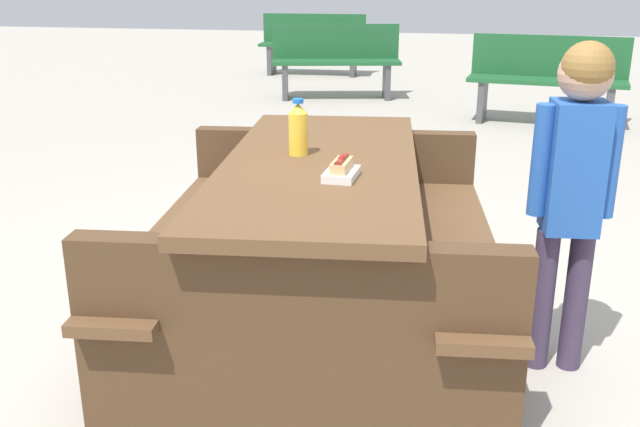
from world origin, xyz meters
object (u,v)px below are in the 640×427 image
at_px(child_in_coat, 575,169).
at_px(park_bench_far, 313,43).
at_px(picnic_table, 320,232).
at_px(soda_bottle, 298,129).
at_px(hotdog_tray, 341,170).
at_px(park_bench_mid, 547,78).
at_px(park_bench_near, 336,60).

bearing_deg(child_in_coat, park_bench_far, -161.93).
height_order(picnic_table, soda_bottle, soda_bottle).
distance_m(hotdog_tray, child_in_coat, 0.83).
relative_size(picnic_table, soda_bottle, 8.41).
bearing_deg(hotdog_tray, park_bench_mid, 165.84).
relative_size(child_in_coat, park_bench_mid, 0.81).
height_order(picnic_table, child_in_coat, child_in_coat).
bearing_deg(soda_bottle, hotdog_tray, 36.36).
distance_m(picnic_table, child_in_coat, 1.02).
bearing_deg(park_bench_far, park_bench_near, 19.29).
height_order(child_in_coat, park_bench_far, child_in_coat).
relative_size(picnic_table, park_bench_mid, 1.25).
xyz_separation_m(soda_bottle, park_bench_mid, (-4.60, 1.47, -0.41)).
bearing_deg(child_in_coat, hotdog_tray, -81.72).
distance_m(picnic_table, park_bench_mid, 4.87).
bearing_deg(park_bench_far, park_bench_mid, 44.74).
xyz_separation_m(picnic_table, park_bench_far, (-7.65, -1.59, 0.00)).
distance_m(soda_bottle, park_bench_near, 5.76).
xyz_separation_m(soda_bottle, child_in_coat, (0.19, 1.05, -0.06)).
bearing_deg(park_bench_far, child_in_coat, 18.07).
height_order(child_in_coat, park_bench_near, child_in_coat).
bearing_deg(park_bench_near, park_bench_mid, 64.64).
bearing_deg(park_bench_near, park_bench_far, -160.71).
height_order(picnic_table, park_bench_far, park_bench_far).
xyz_separation_m(hotdog_tray, child_in_coat, (-0.12, 0.82, 0.01)).
xyz_separation_m(child_in_coat, park_bench_far, (-7.77, -2.54, -0.35)).
bearing_deg(child_in_coat, park_bench_mid, 175.01).
distance_m(park_bench_near, park_bench_mid, 2.53).
xyz_separation_m(picnic_table, park_bench_near, (-5.76, -0.93, 0.00)).
distance_m(soda_bottle, park_bench_far, 7.74).
distance_m(park_bench_mid, park_bench_far, 4.20).
bearing_deg(picnic_table, park_bench_mid, 163.71).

